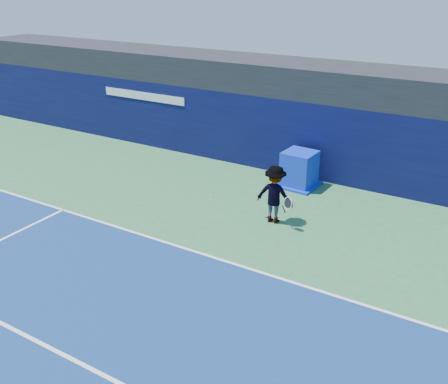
{
  "coord_description": "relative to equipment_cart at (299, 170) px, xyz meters",
  "views": [
    {
      "loc": [
        7.63,
        -7.37,
        7.4
      ],
      "look_at": [
        0.12,
        5.2,
        1.0
      ],
      "focal_mm": 40.0,
      "sensor_mm": 36.0,
      "label": 1
    }
  ],
  "objects": [
    {
      "name": "equipment_cart",
      "position": [
        0.0,
        0.0,
        0.0
      ],
      "size": [
        1.5,
        1.5,
        1.36
      ],
      "color": "#0D29C2",
      "rests_on": "ground"
    },
    {
      "name": "ground",
      "position": [
        -1.06,
        -9.14,
        -0.62
      ],
      "size": [
        80.0,
        80.0,
        0.0
      ],
      "primitive_type": "plane",
      "color": "#327041",
      "rests_on": "ground"
    },
    {
      "name": "stadium_band",
      "position": [
        -1.06,
        2.36,
        2.98
      ],
      "size": [
        36.0,
        3.0,
        1.2
      ],
      "primitive_type": "cube",
      "color": "black",
      "rests_on": "back_wall_assembly"
    },
    {
      "name": "service_line",
      "position": [
        -1.06,
        -11.14,
        -0.61
      ],
      "size": [
        24.0,
        0.1,
        0.01
      ],
      "primitive_type": "cube",
      "color": "white",
      "rests_on": "ground"
    },
    {
      "name": "tennis_ball",
      "position": [
        -1.22,
        -4.28,
        0.17
      ],
      "size": [
        0.06,
        0.06,
        0.06
      ],
      "color": "#D0F31B",
      "rests_on": "ground"
    },
    {
      "name": "back_wall_assembly",
      "position": [
        -1.06,
        1.35,
        0.88
      ],
      "size": [
        36.0,
        1.03,
        3.0
      ],
      "color": "#0A0D38",
      "rests_on": "ground"
    },
    {
      "name": "tennis_player",
      "position": [
        0.5,
        -3.2,
        0.34
      ],
      "size": [
        1.41,
        0.8,
        1.92
      ],
      "color": "silver",
      "rests_on": "ground"
    },
    {
      "name": "baseline",
      "position": [
        -1.06,
        -6.14,
        -0.61
      ],
      "size": [
        24.0,
        0.1,
        0.01
      ],
      "primitive_type": "cube",
      "color": "white",
      "rests_on": "ground"
    }
  ]
}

